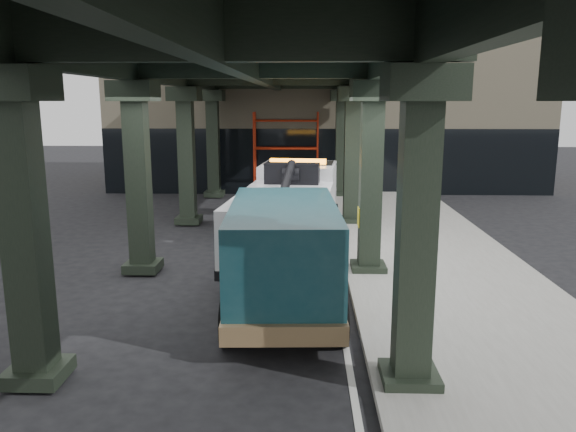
# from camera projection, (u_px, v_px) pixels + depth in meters

# --- Properties ---
(ground) EXTENTS (90.00, 90.00, 0.00)m
(ground) POSITION_uv_depth(u_px,v_px,m) (265.00, 300.00, 12.97)
(ground) COLOR black
(ground) RESTS_ON ground
(sidewalk) EXTENTS (5.00, 40.00, 0.15)m
(sidewalk) POSITION_uv_depth(u_px,v_px,m) (440.00, 272.00, 14.77)
(sidewalk) COLOR gray
(sidewalk) RESTS_ON ground
(lane_stripe) EXTENTS (0.12, 38.00, 0.01)m
(lane_stripe) POSITION_uv_depth(u_px,v_px,m) (334.00, 274.00, 14.87)
(lane_stripe) COLOR silver
(lane_stripe) RESTS_ON ground
(viaduct) EXTENTS (7.40, 32.00, 6.40)m
(viaduct) POSITION_uv_depth(u_px,v_px,m) (252.00, 61.00, 13.84)
(viaduct) COLOR black
(viaduct) RESTS_ON ground
(building) EXTENTS (22.00, 10.00, 8.00)m
(building) POSITION_uv_depth(u_px,v_px,m) (325.00, 110.00, 31.69)
(building) COLOR #C6B793
(building) RESTS_ON ground
(scaffolding) EXTENTS (3.08, 0.88, 4.00)m
(scaffolding) POSITION_uv_depth(u_px,v_px,m) (286.00, 152.00, 26.88)
(scaffolding) COLOR #B8260E
(scaffolding) RESTS_ON ground
(tow_truck) EXTENTS (3.21, 8.73, 2.80)m
(tow_truck) POSITION_uv_depth(u_px,v_px,m) (291.00, 209.00, 16.66)
(tow_truck) COLOR black
(tow_truck) RESTS_ON ground
(towed_van) EXTENTS (2.60, 6.03, 2.41)m
(towed_van) POSITION_uv_depth(u_px,v_px,m) (284.00, 252.00, 12.13)
(towed_van) COLOR #133C45
(towed_van) RESTS_ON ground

